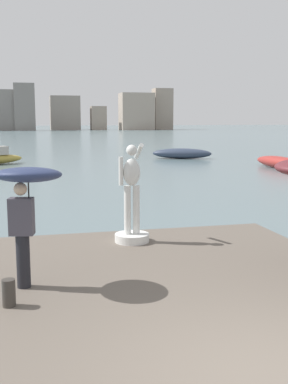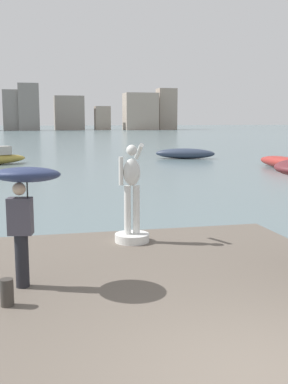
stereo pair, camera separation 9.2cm
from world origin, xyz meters
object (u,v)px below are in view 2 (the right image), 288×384
(boat_mid, at_px, (185,154))
(mooring_bollard, at_px, (7,292))
(boat_leftward, at_px, (283,162))
(onlooker_left, at_px, (25,190))
(statue_white_figure, at_px, (132,208))

(boat_mid, bearing_deg, mooring_bollard, -112.71)
(boat_mid, distance_m, boat_leftward, 9.36)
(mooring_bollard, distance_m, boat_leftward, 26.02)
(onlooker_left, relative_size, boat_leftward, 0.39)
(statue_white_figure, height_order, mooring_bollard, statue_white_figure)
(statue_white_figure, height_order, onlooker_left, statue_white_figure)
(onlooker_left, height_order, boat_mid, onlooker_left)
(boat_leftward, bearing_deg, mooring_bollard, -127.89)
(statue_white_figure, height_order, boat_mid, statue_white_figure)
(onlooker_left, xyz_separation_m, boat_mid, (11.88, 28.30, -1.59))
(onlooker_left, bearing_deg, statue_white_figure, 47.31)
(mooring_bollard, bearing_deg, statue_white_figure, 51.71)
(boat_mid, bearing_deg, boat_leftward, -66.04)
(statue_white_figure, distance_m, mooring_bollard, 4.13)
(boat_mid, bearing_deg, onlooker_left, -112.76)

